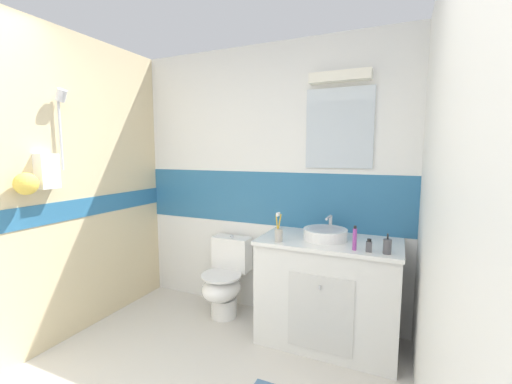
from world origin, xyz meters
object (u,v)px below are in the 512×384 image
(sink_basin, at_px, (325,233))
(toothbrush_cup, at_px, (279,234))
(toilet, at_px, (225,280))
(perfume_flask_small, at_px, (369,246))
(toothpaste_tube_upright, at_px, (355,239))
(soap_dispenser, at_px, (387,246))

(sink_basin, height_order, toothbrush_cup, toothbrush_cup)
(toilet, height_order, perfume_flask_small, perfume_flask_small)
(toothbrush_cup, xyz_separation_m, perfume_flask_small, (0.66, 0.01, -0.02))
(toothbrush_cup, height_order, toothpaste_tube_upright, toothbrush_cup)
(soap_dispenser, xyz_separation_m, perfume_flask_small, (-0.12, -0.00, -0.01))
(sink_basin, height_order, toilet, sink_basin)
(sink_basin, relative_size, toilet, 0.52)
(toilet, bearing_deg, perfume_flask_small, -11.08)
(toilet, bearing_deg, sink_basin, -2.66)
(perfume_flask_small, relative_size, toothpaste_tube_upright, 0.53)
(toothbrush_cup, distance_m, soap_dispenser, 0.78)
(sink_basin, xyz_separation_m, toilet, (-0.93, 0.04, -0.55))
(toilet, relative_size, soap_dispenser, 5.18)
(perfume_flask_small, bearing_deg, toilet, 168.92)
(sink_basin, relative_size, toothpaste_tube_upright, 2.22)
(sink_basin, distance_m, toothbrush_cup, 0.38)
(sink_basin, xyz_separation_m, toothpaste_tube_upright, (0.25, -0.20, 0.04))
(toothbrush_cup, xyz_separation_m, soap_dispenser, (0.78, 0.01, -0.01))
(sink_basin, distance_m, perfume_flask_small, 0.40)
(sink_basin, relative_size, toothbrush_cup, 1.70)
(soap_dispenser, relative_size, toothpaste_tube_upright, 0.82)
(perfume_flask_small, distance_m, toothpaste_tube_upright, 0.10)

